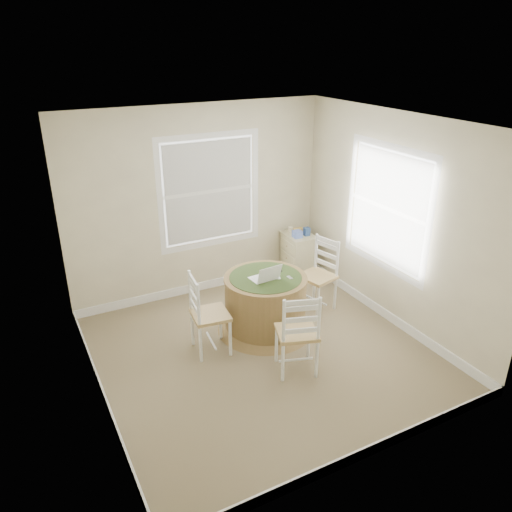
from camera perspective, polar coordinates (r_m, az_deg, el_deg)
room at (r=5.44m, az=1.49°, el=1.65°), size 3.64×3.64×2.64m
round_table at (r=6.11m, az=1.08°, el=-5.16°), size 1.19×1.19×0.72m
chair_left at (r=5.69m, az=-5.26°, el=-6.65°), size 0.45×0.46×0.95m
chair_near at (r=5.37m, az=4.70°, el=-8.65°), size 0.53×0.51×0.95m
chair_right at (r=6.58m, az=6.98°, el=-2.30°), size 0.49×0.51×0.95m
laptop at (r=5.89m, az=1.04°, el=-2.43°), size 0.33×0.30×0.22m
mouse at (r=5.93m, az=2.52°, el=-2.49°), size 0.06×0.09×0.03m
phone at (r=5.95m, az=3.87°, el=-2.50°), size 0.05×0.09×0.02m
keys at (r=6.10m, az=2.66°, el=-1.77°), size 0.06×0.05×0.02m
corner_chest at (r=7.49m, az=4.80°, el=0.04°), size 0.41×0.54×0.69m
tissue_box at (r=7.24m, az=4.77°, el=2.55°), size 0.13×0.13×0.10m
box_yellow at (r=7.42m, az=4.83°, el=2.91°), size 0.15×0.11×0.06m
box_blue at (r=7.31m, az=5.72°, el=2.81°), size 0.08×0.08×0.12m
cup_cream at (r=7.40m, az=4.07°, el=2.99°), size 0.07×0.07×0.09m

